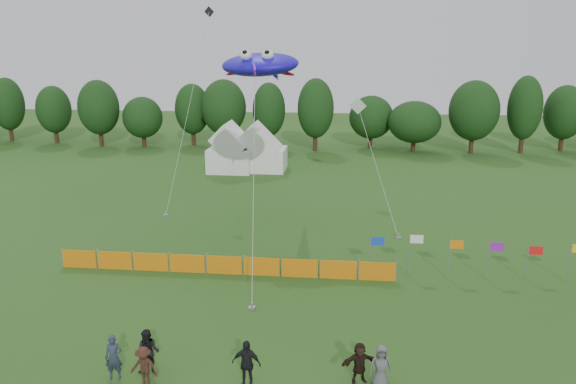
# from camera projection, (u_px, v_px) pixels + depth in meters

# --- Properties ---
(ground) EXTENTS (160.00, 160.00, 0.00)m
(ground) POSITION_uv_depth(u_px,v_px,m) (271.00, 364.00, 21.35)
(ground) COLOR #234C16
(ground) RESTS_ON ground
(treeline) EXTENTS (104.57, 8.78, 8.36)m
(treeline) POSITION_uv_depth(u_px,v_px,m) (339.00, 113.00, 63.28)
(treeline) COLOR #382314
(treeline) RESTS_ON ground
(tent_left) EXTENTS (4.16, 4.16, 3.67)m
(tent_left) POSITION_uv_depth(u_px,v_px,m) (231.00, 152.00, 53.30)
(tent_left) COLOR white
(tent_left) RESTS_ON ground
(tent_right) EXTENTS (4.88, 3.90, 3.44)m
(tent_right) POSITION_uv_depth(u_px,v_px,m) (260.00, 152.00, 53.67)
(tent_right) COLOR white
(tent_right) RESTS_ON ground
(barrier_fence) EXTENTS (17.90, 0.06, 1.00)m
(barrier_fence) POSITION_uv_depth(u_px,v_px,m) (224.00, 265.00, 29.57)
(barrier_fence) COLOR orange
(barrier_fence) RESTS_ON ground
(flag_row) EXTENTS (10.73, 0.32, 2.24)m
(flag_row) POSITION_uv_depth(u_px,v_px,m) (471.00, 253.00, 28.77)
(flag_row) COLOR gray
(flag_row) RESTS_ON ground
(spectator_a) EXTENTS (0.68, 0.50, 1.71)m
(spectator_a) POSITION_uv_depth(u_px,v_px,m) (114.00, 357.00, 20.22)
(spectator_a) COLOR #282F43
(spectator_a) RESTS_ON ground
(spectator_b) EXTENTS (0.88, 0.70, 1.75)m
(spectator_b) POSITION_uv_depth(u_px,v_px,m) (148.00, 352.00, 20.53)
(spectator_b) COLOR black
(spectator_b) RESTS_ON ground
(spectator_c) EXTENTS (1.07, 0.69, 1.55)m
(spectator_c) POSITION_uv_depth(u_px,v_px,m) (144.00, 367.00, 19.75)
(spectator_c) COLOR #391E17
(spectator_c) RESTS_ON ground
(spectator_d) EXTENTS (1.09, 0.54, 1.80)m
(spectator_d) POSITION_uv_depth(u_px,v_px,m) (246.00, 364.00, 19.74)
(spectator_d) COLOR black
(spectator_d) RESTS_ON ground
(spectator_e) EXTENTS (0.86, 0.60, 1.67)m
(spectator_e) POSITION_uv_depth(u_px,v_px,m) (381.00, 367.00, 19.66)
(spectator_e) COLOR #535358
(spectator_e) RESTS_ON ground
(spectator_f) EXTENTS (1.48, 0.83, 1.52)m
(spectator_f) POSITION_uv_depth(u_px,v_px,m) (360.00, 363.00, 20.06)
(spectator_f) COLOR black
(spectator_f) RESTS_ON ground
(stingray_kite) EXTENTS (6.81, 20.27, 11.50)m
(stingray_kite) POSITION_uv_depth(u_px,v_px,m) (261.00, 65.00, 36.00)
(stingray_kite) COLOR #2110EF
(stingray_kite) RESTS_ON ground
(small_kite_white) EXTENTS (3.46, 11.20, 7.77)m
(small_kite_white) POSITION_uv_depth(u_px,v_px,m) (366.00, 133.00, 41.83)
(small_kite_white) COLOR silver
(small_kite_white) RESTS_ON ground
(small_kite_dark) EXTENTS (2.44, 7.43, 14.56)m
(small_kite_dark) POSITION_uv_depth(u_px,v_px,m) (191.00, 97.00, 41.40)
(small_kite_dark) COLOR black
(small_kite_dark) RESTS_ON ground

